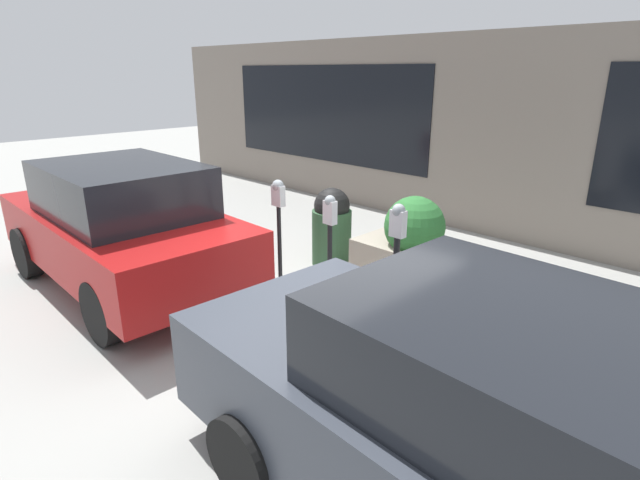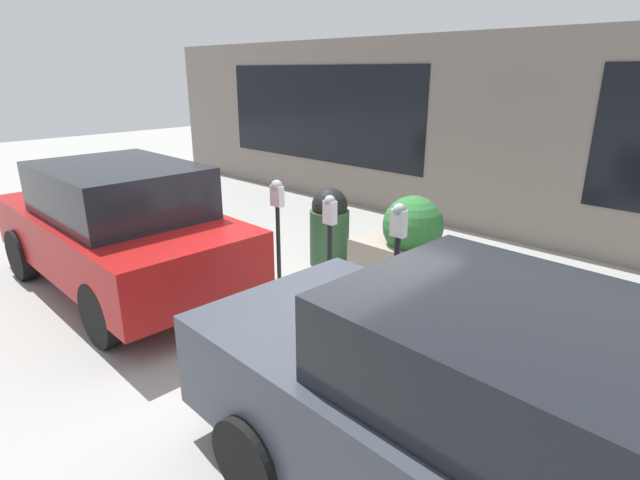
% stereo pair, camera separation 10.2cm
% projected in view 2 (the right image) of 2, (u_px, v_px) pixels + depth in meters
% --- Properties ---
extents(ground_plane, '(40.00, 40.00, 0.00)m').
position_uv_depth(ground_plane, '(316.00, 320.00, 5.90)').
color(ground_plane, '#999993').
extents(curb_strip, '(19.00, 0.16, 0.04)m').
position_uv_depth(curb_strip, '(311.00, 321.00, 5.84)').
color(curb_strip, gray).
rests_on(curb_strip, ground_plane).
extents(building_facade, '(19.00, 0.17, 3.43)m').
position_uv_depth(building_facade, '(501.00, 138.00, 8.39)').
color(building_facade, slate).
rests_on(building_facade, ground_plane).
extents(parking_meter_nearest, '(0.16, 0.14, 1.54)m').
position_uv_depth(parking_meter_nearest, '(397.00, 251.00, 5.15)').
color(parking_meter_nearest, black).
rests_on(parking_meter_nearest, ground_plane).
extents(parking_meter_second, '(0.15, 0.12, 1.48)m').
position_uv_depth(parking_meter_second, '(330.00, 234.00, 5.70)').
color(parking_meter_second, black).
rests_on(parking_meter_second, ground_plane).
extents(parking_meter_middle, '(0.17, 0.15, 1.52)m').
position_uv_depth(parking_meter_middle, '(277.00, 211.00, 6.26)').
color(parking_meter_middle, black).
rests_on(parking_meter_middle, ground_plane).
extents(planter_box, '(1.54, 0.84, 1.27)m').
position_uv_depth(planter_box, '(411.00, 250.00, 6.65)').
color(planter_box, gray).
rests_on(planter_box, ground_plane).
extents(parked_car_front, '(4.56, 1.91, 1.62)m').
position_uv_depth(parked_car_front, '(521.00, 437.00, 2.82)').
color(parked_car_front, '#383D47').
rests_on(parked_car_front, ground_plane).
extents(parked_car_middle, '(4.23, 1.92, 1.70)m').
position_uv_depth(parked_car_middle, '(119.00, 226.00, 6.50)').
color(parked_car_middle, maroon).
rests_on(parked_car_middle, ground_plane).
extents(trash_bin, '(0.59, 0.59, 1.18)m').
position_uv_depth(trash_bin, '(329.00, 227.00, 7.45)').
color(trash_bin, '#2D5133').
rests_on(trash_bin, ground_plane).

